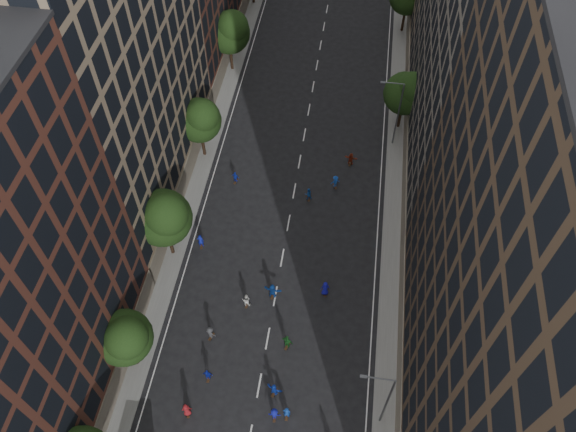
# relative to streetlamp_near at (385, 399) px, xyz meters

# --- Properties ---
(ground) EXTENTS (240.00, 240.00, 0.00)m
(ground) POSITION_rel_streetlamp_near_xyz_m (-10.37, 28.00, -5.17)
(ground) COLOR black
(ground) RESTS_ON ground
(sidewalk_left) EXTENTS (4.00, 105.00, 0.15)m
(sidewalk_left) POSITION_rel_streetlamp_near_xyz_m (-22.37, 35.50, -5.09)
(sidewalk_left) COLOR slate
(sidewalk_left) RESTS_ON ground
(sidewalk_right) EXTENTS (4.00, 105.00, 0.15)m
(sidewalk_right) POSITION_rel_streetlamp_near_xyz_m (1.63, 35.50, -5.09)
(sidewalk_right) COLOR slate
(sidewalk_right) RESTS_ON ground
(bldg_left_b) EXTENTS (14.00, 26.00, 34.00)m
(bldg_left_b) POSITION_rel_streetlamp_near_xyz_m (-29.37, 23.00, 11.83)
(bldg_left_b) COLOR #806C54
(bldg_left_b) RESTS_ON ground
(bldg_right_a) EXTENTS (14.00, 30.00, 36.00)m
(bldg_right_a) POSITION_rel_streetlamp_near_xyz_m (8.63, 3.00, 12.83)
(bldg_right_a) COLOR #413123
(bldg_right_a) RESTS_ON ground
(bldg_right_b) EXTENTS (14.00, 28.00, 33.00)m
(bldg_right_b) POSITION_rel_streetlamp_near_xyz_m (8.63, 32.00, 11.33)
(bldg_right_b) COLOR #60594F
(bldg_right_b) RESTS_ON ground
(tree_left_1) EXTENTS (4.80, 4.80, 8.21)m
(tree_left_1) POSITION_rel_streetlamp_near_xyz_m (-21.39, 1.86, 0.38)
(tree_left_1) COLOR black
(tree_left_1) RESTS_ON ground
(tree_left_2) EXTENTS (5.60, 5.60, 9.45)m
(tree_left_2) POSITION_rel_streetlamp_near_xyz_m (-21.36, 13.83, 1.19)
(tree_left_2) COLOR black
(tree_left_2) RESTS_ON ground
(tree_left_3) EXTENTS (5.00, 5.00, 8.58)m
(tree_left_3) POSITION_rel_streetlamp_near_xyz_m (-21.38, 27.85, 0.65)
(tree_left_3) COLOR black
(tree_left_3) RESTS_ON ground
(tree_left_4) EXTENTS (5.40, 5.40, 9.08)m
(tree_left_4) POSITION_rel_streetlamp_near_xyz_m (-21.37, 43.84, 0.93)
(tree_left_4) COLOR black
(tree_left_4) RESTS_ON ground
(tree_right_a) EXTENTS (5.00, 5.00, 8.39)m
(tree_right_a) POSITION_rel_streetlamp_near_xyz_m (1.02, 35.85, 0.46)
(tree_right_a) COLOR black
(tree_right_a) RESTS_ON ground
(streetlamp_near) EXTENTS (2.64, 0.22, 9.06)m
(streetlamp_near) POSITION_rel_streetlamp_near_xyz_m (0.00, 0.00, 0.00)
(streetlamp_near) COLOR #595B60
(streetlamp_near) RESTS_ON ground
(streetlamp_far) EXTENTS (2.64, 0.22, 9.06)m
(streetlamp_far) POSITION_rel_streetlamp_near_xyz_m (0.00, 33.00, 0.00)
(streetlamp_far) COLOR #595B60
(streetlamp_far) RESTS_ON ground
(skater_1) EXTENTS (0.66, 0.44, 1.79)m
(skater_1) POSITION_rel_streetlamp_near_xyz_m (-7.58, -0.77, -4.27)
(skater_1) COLOR #133D9E
(skater_1) RESTS_ON ground
(skater_3) EXTENTS (1.07, 0.65, 1.61)m
(skater_3) POSITION_rel_streetlamp_near_xyz_m (-8.58, -1.05, -4.36)
(skater_3) COLOR #121792
(skater_3) RESTS_ON ground
(skater_4) EXTENTS (0.92, 0.38, 1.56)m
(skater_4) POSITION_rel_streetlamp_near_xyz_m (-14.90, 1.50, -4.39)
(skater_4) COLOR #1627B4
(skater_4) RESTS_ON ground
(skater_5) EXTENTS (1.54, 0.93, 1.58)m
(skater_5) POSITION_rel_streetlamp_near_xyz_m (-8.95, 1.03, -4.38)
(skater_5) COLOR #173ABB
(skater_5) RESTS_ON ground
(skater_6) EXTENTS (0.97, 0.78, 1.73)m
(skater_6) POSITION_rel_streetlamp_near_xyz_m (-15.94, -1.76, -4.30)
(skater_6) COLOR maroon
(skater_6) RESTS_ON ground
(skater_8) EXTENTS (0.82, 0.64, 1.66)m
(skater_8) POSITION_rel_streetlamp_near_xyz_m (-12.95, 9.19, -4.34)
(skater_8) COLOR silver
(skater_8) RESTS_ON ground
(skater_9) EXTENTS (1.18, 0.92, 1.60)m
(skater_9) POSITION_rel_streetlamp_near_xyz_m (-15.56, 5.40, -4.37)
(skater_9) COLOR #3D3E42
(skater_9) RESTS_ON ground
(skater_10) EXTENTS (1.21, 0.81, 1.90)m
(skater_10) POSITION_rel_streetlamp_near_xyz_m (-8.46, 5.48, -4.22)
(skater_10) COLOR #1B5B21
(skater_10) RESTS_ON ground
(skater_11) EXTENTS (1.80, 0.77, 1.88)m
(skater_11) POSITION_rel_streetlamp_near_xyz_m (-10.63, 10.48, -4.23)
(skater_11) COLOR #123E9A
(skater_11) RESTS_ON ground
(skater_12) EXTENTS (1.00, 0.77, 1.84)m
(skater_12) POSITION_rel_streetlamp_near_xyz_m (-5.63, 11.50, -4.25)
(skater_12) COLOR #1614AA
(skater_12) RESTS_ON ground
(skater_13) EXTENTS (0.71, 0.51, 1.81)m
(skater_13) POSITION_rel_streetlamp_near_xyz_m (-18.87, 15.23, -4.26)
(skater_13) COLOR #141FA7
(skater_13) RESTS_ON ground
(skater_14) EXTENTS (0.92, 0.82, 1.57)m
(skater_14) POSITION_rel_streetlamp_near_xyz_m (-8.70, 23.09, -4.38)
(skater_14) COLOR #1347A1
(skater_14) RESTS_ON ground
(skater_15) EXTENTS (1.19, 0.97, 1.61)m
(skater_15) POSITION_rel_streetlamp_near_xyz_m (-5.94, 25.29, -4.36)
(skater_15) COLOR #1647B5
(skater_15) RESTS_ON ground
(skater_16) EXTENTS (0.95, 0.60, 1.51)m
(skater_16) POSITION_rel_streetlamp_near_xyz_m (-17.10, 24.38, -4.41)
(skater_16) COLOR #162CB5
(skater_16) RESTS_ON ground
(skater_17) EXTENTS (1.56, 0.73, 1.62)m
(skater_17) POSITION_rel_streetlamp_near_xyz_m (-4.49, 28.98, -4.36)
(skater_17) COLOR #9B3119
(skater_17) RESTS_ON ground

